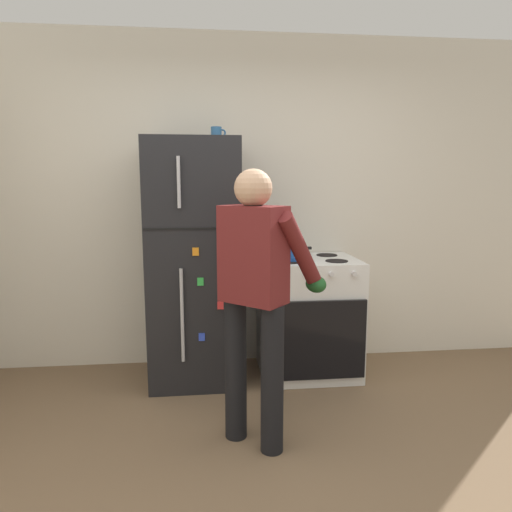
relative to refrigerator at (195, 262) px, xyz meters
name	(u,v)px	position (x,y,z in m)	size (l,w,h in m)	color
ground	(278,508)	(0.41, -1.57, -0.92)	(8.00, 8.00, 0.00)	brown
kitchen_wall_back	(243,203)	(0.41, 0.38, 0.43)	(6.00, 0.10, 2.70)	silver
refrigerator	(195,262)	(0.00, 0.00, 0.00)	(0.68, 0.72, 1.84)	black
stove_range	(308,317)	(0.89, -0.01, -0.46)	(0.76, 0.67, 0.94)	white
person_cook	(257,285)	(0.37, -0.98, 0.03)	(0.66, 0.69, 1.60)	black
red_pot	(290,253)	(0.73, -0.05, 0.07)	(0.33, 0.23, 0.10)	#19479E
coffee_mug	(217,133)	(0.18, 0.05, 0.97)	(0.11, 0.08, 0.10)	#2D6093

